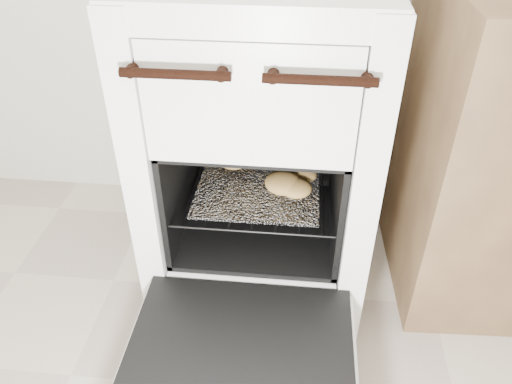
# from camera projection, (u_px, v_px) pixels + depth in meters

# --- Properties ---
(stove) EXTENTS (0.59, 0.66, 0.91)m
(stove) POSITION_uv_depth(u_px,v_px,m) (261.00, 148.00, 1.41)
(stove) COLOR white
(stove) RESTS_ON ground
(oven_door) EXTENTS (0.53, 0.42, 0.04)m
(oven_door) POSITION_uv_depth(u_px,v_px,m) (240.00, 352.00, 1.15)
(oven_door) COLOR black
(oven_door) RESTS_ON stove
(oven_rack) EXTENTS (0.43, 0.42, 0.01)m
(oven_rack) POSITION_uv_depth(u_px,v_px,m) (259.00, 186.00, 1.40)
(oven_rack) COLOR black
(oven_rack) RESTS_ON stove
(foil_sheet) EXTENTS (0.34, 0.30, 0.01)m
(foil_sheet) POSITION_uv_depth(u_px,v_px,m) (258.00, 189.00, 1.38)
(foil_sheet) COLOR white
(foil_sheet) RESTS_ON oven_rack
(baked_rolls) EXTENTS (0.31, 0.24, 0.05)m
(baked_rolls) POSITION_uv_depth(u_px,v_px,m) (274.00, 175.00, 1.39)
(baked_rolls) COLOR tan
(baked_rolls) RESTS_ON foil_sheet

